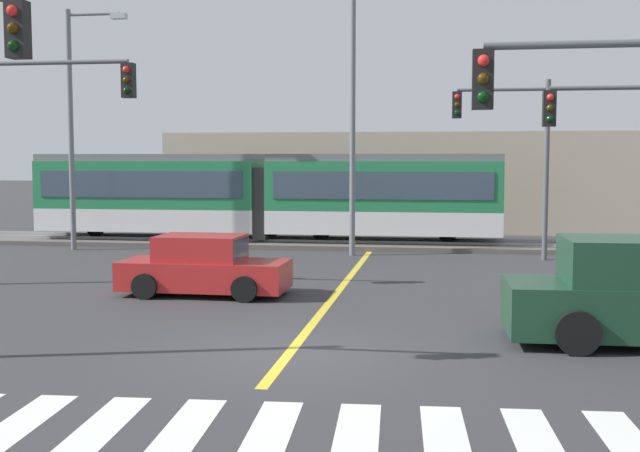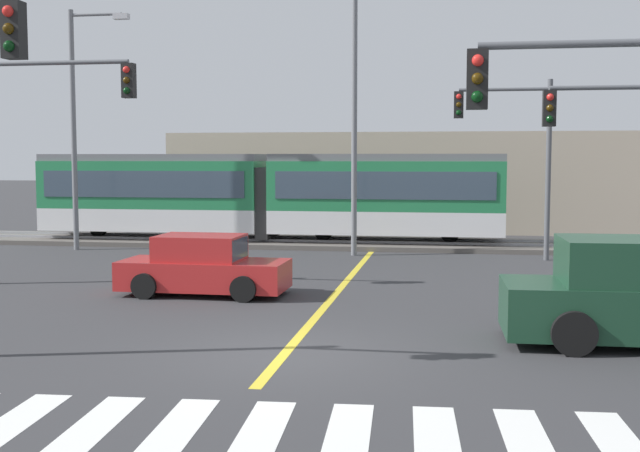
% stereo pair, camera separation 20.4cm
% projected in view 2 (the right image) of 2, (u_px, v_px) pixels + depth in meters
% --- Properties ---
extents(ground_plane, '(200.00, 200.00, 0.00)m').
position_uv_depth(ground_plane, '(284.00, 354.00, 14.17)').
color(ground_plane, '#333335').
extents(track_bed, '(120.00, 4.00, 0.18)m').
position_uv_depth(track_bed, '(376.00, 244.00, 31.49)').
color(track_bed, '#56514C').
rests_on(track_bed, ground).
extents(rail_near, '(120.00, 0.08, 0.10)m').
position_uv_depth(rail_near, '(375.00, 242.00, 30.77)').
color(rail_near, '#939399').
rests_on(rail_near, track_bed).
extents(rail_far, '(120.00, 0.08, 0.10)m').
position_uv_depth(rail_far, '(378.00, 238.00, 32.18)').
color(rail_far, '#939399').
rests_on(rail_far, track_bed).
extents(light_rail_tram, '(18.50, 2.64, 3.43)m').
position_uv_depth(light_rail_tram, '(268.00, 193.00, 32.02)').
color(light_rail_tram, silver).
rests_on(light_rail_tram, track_bed).
extents(crosswalk_stripe_2, '(0.72, 2.83, 0.01)m').
position_uv_depth(crosswalk_stripe_2, '(7.00, 427.00, 10.34)').
color(crosswalk_stripe_2, silver).
rests_on(crosswalk_stripe_2, ground).
extents(crosswalk_stripe_3, '(0.72, 2.83, 0.01)m').
position_uv_depth(crosswalk_stripe_3, '(89.00, 430.00, 10.22)').
color(crosswalk_stripe_3, silver).
rests_on(crosswalk_stripe_3, ground).
extents(crosswalk_stripe_4, '(0.72, 2.83, 0.01)m').
position_uv_depth(crosswalk_stripe_4, '(173.00, 433.00, 10.11)').
color(crosswalk_stripe_4, silver).
rests_on(crosswalk_stripe_4, ground).
extents(crosswalk_stripe_5, '(0.72, 2.83, 0.01)m').
position_uv_depth(crosswalk_stripe_5, '(259.00, 436.00, 10.00)').
color(crosswalk_stripe_5, silver).
rests_on(crosswalk_stripe_5, ground).
extents(crosswalk_stripe_6, '(0.72, 2.83, 0.01)m').
position_uv_depth(crosswalk_stripe_6, '(347.00, 439.00, 9.88)').
color(crosswalk_stripe_6, silver).
rests_on(crosswalk_stripe_6, ground).
extents(crosswalk_stripe_7, '(0.72, 2.83, 0.01)m').
position_uv_depth(crosswalk_stripe_7, '(437.00, 442.00, 9.77)').
color(crosswalk_stripe_7, silver).
rests_on(crosswalk_stripe_7, ground).
extents(crosswalk_stripe_8, '(0.72, 2.83, 0.01)m').
position_uv_depth(crosswalk_stripe_8, '(529.00, 446.00, 9.65)').
color(crosswalk_stripe_8, silver).
rests_on(crosswalk_stripe_8, ground).
extents(crosswalk_stripe_9, '(0.72, 2.83, 0.01)m').
position_uv_depth(crosswalk_stripe_9, '(623.00, 449.00, 9.54)').
color(crosswalk_stripe_9, silver).
rests_on(crosswalk_stripe_9, ground).
extents(lane_centre_line, '(0.20, 17.81, 0.01)m').
position_uv_depth(lane_centre_line, '(338.00, 292.00, 20.77)').
color(lane_centre_line, gold).
rests_on(lane_centre_line, ground).
extents(sedan_crossing, '(4.22, 1.97, 1.52)m').
position_uv_depth(sedan_crossing, '(204.00, 267.00, 20.27)').
color(sedan_crossing, '#B22323').
rests_on(sedan_crossing, ground).
extents(traffic_light_near_right, '(3.75, 0.38, 5.51)m').
position_uv_depth(traffic_light_near_right, '(626.00, 142.00, 11.89)').
color(traffic_light_near_right, '#515459').
rests_on(traffic_light_near_right, ground).
extents(traffic_light_far_right, '(3.25, 0.38, 6.07)m').
position_uv_depth(traffic_light_far_right, '(516.00, 141.00, 26.98)').
color(traffic_light_far_right, '#515459').
rests_on(traffic_light_far_right, ground).
extents(traffic_light_mid_left, '(4.25, 0.38, 6.46)m').
position_uv_depth(traffic_light_mid_left, '(38.00, 128.00, 21.49)').
color(traffic_light_mid_left, '#515459').
rests_on(traffic_light_mid_left, ground).
extents(street_lamp_west, '(2.36, 0.28, 8.91)m').
position_uv_depth(street_lamp_west, '(79.00, 115.00, 29.81)').
color(street_lamp_west, slate).
rests_on(street_lamp_west, ground).
extents(street_lamp_centre, '(2.21, 0.28, 9.85)m').
position_uv_depth(street_lamp_centre, '(359.00, 99.00, 28.01)').
color(street_lamp_centre, slate).
rests_on(street_lamp_centre, ground).
extents(building_backdrop_far, '(26.72, 6.00, 4.64)m').
position_uv_depth(building_backdrop_far, '(450.00, 181.00, 38.93)').
color(building_backdrop_far, tan).
rests_on(building_backdrop_far, ground).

